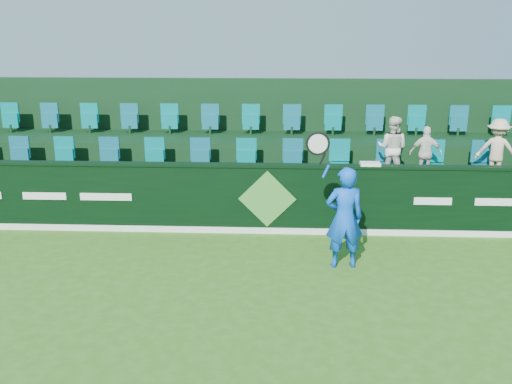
{
  "coord_description": "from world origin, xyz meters",
  "views": [
    {
      "loc": [
        0.26,
        -6.44,
        3.82
      ],
      "look_at": [
        -0.16,
        2.8,
        1.15
      ],
      "focal_mm": 40.0,
      "sensor_mm": 36.0,
      "label": 1
    }
  ],
  "objects_px": {
    "tennis_player": "(344,217)",
    "spectator_right": "(497,150)",
    "towel": "(370,164)",
    "spectator_left": "(392,148)",
    "spectator_middle": "(426,153)"
  },
  "relations": [
    {
      "from": "tennis_player",
      "to": "spectator_right",
      "type": "distance_m",
      "value": 4.35
    },
    {
      "from": "towel",
      "to": "spectator_left",
      "type": "bearing_deg",
      "value": 61.61
    },
    {
      "from": "spectator_middle",
      "to": "tennis_player",
      "type": "bearing_deg",
      "value": 62.03
    },
    {
      "from": "tennis_player",
      "to": "spectator_right",
      "type": "height_order",
      "value": "tennis_player"
    },
    {
      "from": "spectator_middle",
      "to": "towel",
      "type": "relative_size",
      "value": 3.0
    },
    {
      "from": "spectator_right",
      "to": "towel",
      "type": "distance_m",
      "value": 2.94
    },
    {
      "from": "tennis_player",
      "to": "spectator_middle",
      "type": "distance_m",
      "value": 3.37
    },
    {
      "from": "tennis_player",
      "to": "towel",
      "type": "bearing_deg",
      "value": 68.64
    },
    {
      "from": "towel",
      "to": "spectator_right",
      "type": "bearing_deg",
      "value": 22.42
    },
    {
      "from": "spectator_middle",
      "to": "spectator_left",
      "type": "bearing_deg",
      "value": 7.26
    },
    {
      "from": "spectator_right",
      "to": "spectator_left",
      "type": "bearing_deg",
      "value": 19.62
    },
    {
      "from": "towel",
      "to": "tennis_player",
      "type": "bearing_deg",
      "value": -111.36
    },
    {
      "from": "spectator_left",
      "to": "spectator_middle",
      "type": "height_order",
      "value": "spectator_left"
    },
    {
      "from": "spectator_left",
      "to": "towel",
      "type": "height_order",
      "value": "spectator_left"
    },
    {
      "from": "tennis_player",
      "to": "spectator_right",
      "type": "bearing_deg",
      "value": 39.16
    }
  ]
}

